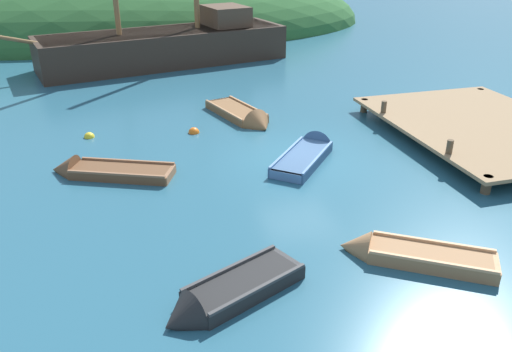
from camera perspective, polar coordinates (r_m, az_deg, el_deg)
name	(u,v)px	position (r m, az deg, el deg)	size (l,w,h in m)	color
ground_plane	(299,158)	(17.53, 4.74, 1.97)	(120.00, 120.00, 0.00)	#285B70
dock	(483,125)	(20.85, 23.61, 5.10)	(6.36, 8.50, 1.59)	#937551
shore_hill	(118,27)	(44.06, -14.87, 15.48)	(39.74, 21.63, 9.82)	#2D602D
sailing_ship	(168,51)	(30.78, -9.67, 13.33)	(16.47, 6.67, 12.37)	#38281E
rowboat_outer_left	(225,297)	(10.98, -3.46, -13.12)	(3.37, 2.27, 0.99)	black
rowboat_center	(309,154)	(17.63, 5.79, 2.41)	(3.26, 3.54, 1.10)	#335175
rowboat_outer_right	(102,172)	(16.94, -16.55, 0.38)	(3.97, 2.53, 1.03)	brown
rowboat_portside	(407,256)	(12.67, 16.23, -8.42)	(3.43, 2.70, 0.90)	#9E7047
rowboat_far	(245,118)	(21.08, -1.22, 6.40)	(2.24, 4.05, 1.18)	brown
buoy_yellow	(89,137)	(20.22, -17.79, 4.06)	(0.38, 0.38, 0.38)	yellow
buoy_orange	(194,133)	(19.84, -6.82, 4.72)	(0.42, 0.42, 0.42)	orange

